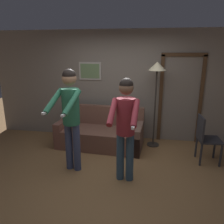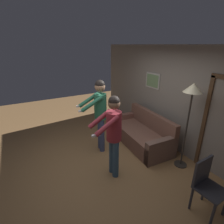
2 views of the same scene
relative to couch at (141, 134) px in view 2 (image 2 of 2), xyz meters
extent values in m
plane|color=olive|center=(0.37, -1.31, -0.28)|extent=(12.00, 12.00, 0.00)
cube|color=gray|center=(0.37, 0.62, 1.02)|extent=(6.40, 0.06, 2.60)
cube|color=#B7B2A8|center=(-0.37, 0.58, 1.37)|extent=(0.54, 0.02, 0.42)
cube|color=#698757|center=(-0.37, 0.56, 1.37)|extent=(0.46, 0.01, 0.34)
cube|color=#4C331E|center=(1.33, 0.57, 0.74)|extent=(0.08, 0.04, 2.04)
cube|color=brown|center=(0.00, -0.04, -0.07)|extent=(1.95, 0.97, 0.42)
cube|color=brown|center=(0.02, 0.31, 0.37)|extent=(1.91, 0.26, 0.45)
cube|color=brown|center=(-0.87, 0.01, 0.01)|extent=(0.21, 0.86, 0.58)
cube|color=brown|center=(0.87, -0.10, 0.01)|extent=(0.21, 0.86, 0.58)
cylinder|color=#332D28|center=(1.20, 0.21, -0.27)|extent=(0.28, 0.28, 0.02)
cylinder|color=#332D28|center=(1.20, 0.21, 0.59)|extent=(0.04, 0.04, 1.70)
cone|color=#F9EAB7|center=(1.20, 0.21, 1.53)|extent=(0.38, 0.38, 0.18)
cylinder|color=#3D486E|center=(-0.35, -1.09, 0.16)|extent=(0.13, 0.13, 0.89)
cylinder|color=#3D486E|center=(-0.20, -1.12, 0.16)|extent=(0.13, 0.13, 0.89)
cylinder|color=#286B4C|center=(-0.27, -1.10, 0.92)|extent=(0.30, 0.30, 0.63)
sphere|color=#9E7556|center=(-0.27, -1.10, 1.41)|extent=(0.24, 0.24, 0.24)
sphere|color=black|center=(-0.27, -1.10, 1.45)|extent=(0.23, 0.23, 0.23)
cylinder|color=#286B4C|center=(-0.49, -1.30, 1.07)|extent=(0.18, 0.53, 0.36)
cube|color=white|center=(-0.53, -1.54, 0.93)|extent=(0.07, 0.15, 0.04)
cylinder|color=#286B4C|center=(-0.15, -1.37, 1.07)|extent=(0.18, 0.53, 0.36)
cube|color=white|center=(-0.20, -1.60, 0.93)|extent=(0.07, 0.15, 0.04)
cylinder|color=#36536C|center=(0.62, -1.28, 0.14)|extent=(0.13, 0.13, 0.83)
cylinder|color=#36536C|center=(0.78, -1.28, 0.14)|extent=(0.13, 0.13, 0.83)
cylinder|color=maroon|center=(0.70, -1.28, 0.85)|extent=(0.30, 0.30, 0.59)
sphere|color=brown|center=(0.70, -1.28, 1.31)|extent=(0.23, 0.23, 0.23)
sphere|color=black|center=(0.70, -1.28, 1.35)|extent=(0.22, 0.22, 0.22)
cylinder|color=maroon|center=(0.52, -1.49, 0.98)|extent=(0.11, 0.49, 0.35)
cylinder|color=maroon|center=(0.86, -1.51, 0.98)|extent=(0.11, 0.49, 0.35)
cube|color=white|center=(0.85, -1.73, 0.84)|extent=(0.05, 0.15, 0.04)
cylinder|color=#2D2D33|center=(2.43, -0.58, -0.05)|extent=(0.04, 0.04, 0.45)
cylinder|color=#2D2D33|center=(2.07, -0.59, -0.05)|extent=(0.04, 0.04, 0.45)
cylinder|color=#2D2D33|center=(2.06, -0.23, -0.05)|extent=(0.04, 0.04, 0.45)
cube|color=#2D2D33|center=(2.25, -0.41, 0.19)|extent=(0.44, 0.44, 0.03)
cube|color=#2D2D33|center=(2.06, -0.41, 0.43)|extent=(0.06, 0.42, 0.45)
camera|label=1|loc=(1.03, -4.57, 1.87)|focal=35.00mm
camera|label=2|loc=(3.33, -2.79, 2.32)|focal=28.00mm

